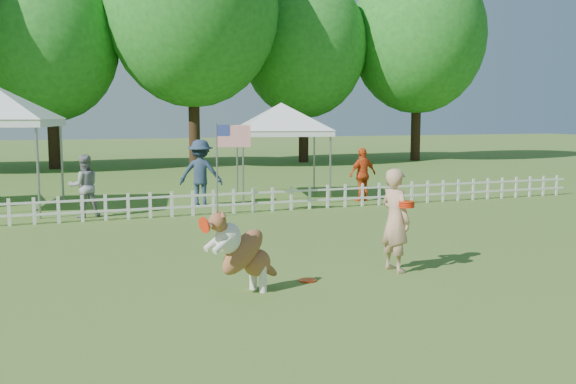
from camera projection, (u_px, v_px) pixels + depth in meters
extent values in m
plane|color=#3F6821|center=(325.00, 288.00, 8.79)|extent=(120.00, 120.00, 0.00)
imported|color=tan|center=(395.00, 220.00, 9.68)|extent=(0.46, 0.63, 1.57)
cylinder|color=red|center=(307.00, 280.00, 9.17)|extent=(0.26, 0.26, 0.02)
imported|color=gray|center=(84.00, 186.00, 14.88)|extent=(0.77, 0.64, 1.46)
imported|color=#24354E|center=(201.00, 173.00, 16.69)|extent=(1.29, 1.03, 1.74)
imported|color=#DB4A19|center=(363.00, 174.00, 17.75)|extent=(0.92, 0.52, 1.48)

